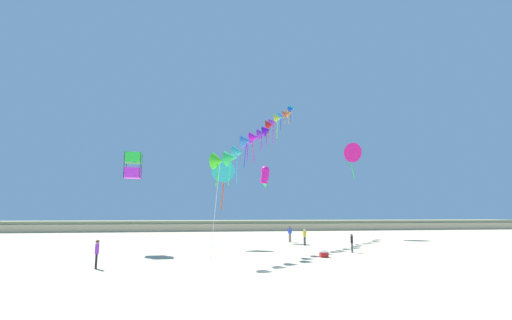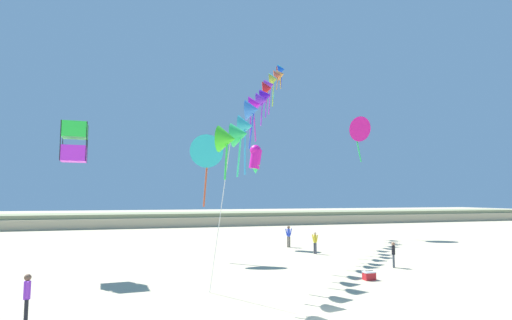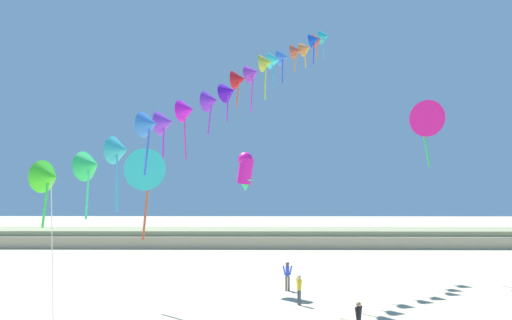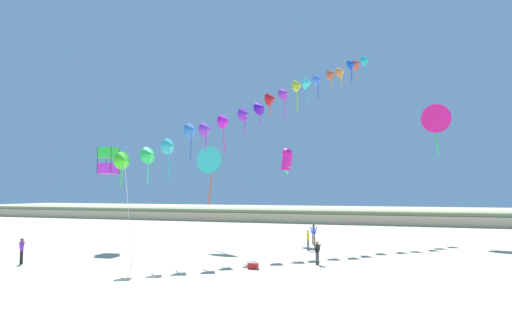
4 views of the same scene
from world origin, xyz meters
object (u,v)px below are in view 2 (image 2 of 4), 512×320
object	(u,v)px
person_near_right	(27,295)
person_mid_center	(289,235)
person_far_left	(315,241)
person_near_left	(393,253)
large_kite_low_lead	(206,152)
beach_cooler	(369,276)
large_kite_high_solo	(74,142)
large_kite_mid_trail	(255,158)
large_kite_outer_drift	(358,129)

from	to	relation	value
person_near_right	person_mid_center	bearing A→B (deg)	46.54
person_mid_center	person_far_left	distance (m)	4.20
person_near_right	person_far_left	xyz separation A→B (m)	(15.86, 12.11, -0.02)
person_near_left	person_far_left	distance (m)	6.77
person_near_right	person_far_left	size ratio (longest dim) A/B	1.02
person_far_left	large_kite_low_lead	bearing A→B (deg)	-177.47
person_mid_center	large_kite_low_lead	world-z (taller)	large_kite_low_lead
beach_cooler	person_near_left	bearing A→B (deg)	38.53
person_mid_center	large_kite_low_lead	size ratio (longest dim) A/B	0.36
large_kite_high_solo	large_kite_mid_trail	bearing A→B (deg)	33.91
beach_cooler	large_kite_low_lead	bearing A→B (deg)	127.82
person_near_right	beach_cooler	xyz separation A→B (m)	(14.54, 2.99, -0.72)
large_kite_low_lead	person_near_left	bearing A→B (deg)	-31.09
person_near_right	large_kite_high_solo	size ratio (longest dim) A/B	0.75
large_kite_high_solo	beach_cooler	size ratio (longest dim) A/B	3.72
person_near_left	large_kite_outer_drift	size ratio (longest dim) A/B	0.30
person_near_left	person_mid_center	xyz separation A→B (m)	(-2.44, 10.64, 0.15)
person_near_right	beach_cooler	bearing A→B (deg)	11.63
person_mid_center	large_kite_mid_trail	size ratio (longest dim) A/B	0.71
person_near_left	person_far_left	xyz separation A→B (m)	(-2.01, 6.47, 0.06)
large_kite_mid_trail	large_kite_outer_drift	xyz separation A→B (m)	(12.92, 5.17, 3.99)
person_near_left	person_near_right	xyz separation A→B (m)	(-17.87, -5.64, 0.08)
large_kite_high_solo	large_kite_outer_drift	world-z (taller)	large_kite_outer_drift
person_near_left	large_kite_outer_drift	bearing A→B (deg)	64.70
large_kite_mid_trail	large_kite_outer_drift	size ratio (longest dim) A/B	0.49
large_kite_low_lead	beach_cooler	bearing A→B (deg)	-52.18
person_far_left	large_kite_high_solo	distance (m)	17.39
person_far_left	large_kite_outer_drift	size ratio (longest dim) A/B	0.32
large_kite_low_lead	large_kite_outer_drift	xyz separation A→B (m)	(18.02, 10.58, 4.22)
person_near_right	beach_cooler	distance (m)	14.86
person_near_right	large_kite_low_lead	distance (m)	15.39
person_mid_center	beach_cooler	size ratio (longest dim) A/B	3.01
person_mid_center	beach_cooler	distance (m)	13.34
person_near_left	large_kite_high_solo	distance (m)	19.14
large_kite_low_lead	large_kite_mid_trail	bearing A→B (deg)	46.73
large_kite_outer_drift	beach_cooler	distance (m)	24.99
person_far_left	large_kite_low_lead	world-z (taller)	large_kite_low_lead
person_far_left	large_kite_mid_trail	size ratio (longest dim) A/B	0.65
person_mid_center	large_kite_mid_trail	world-z (taller)	large_kite_mid_trail
large_kite_mid_trail	large_kite_high_solo	distance (m)	15.46
person_near_right	person_far_left	world-z (taller)	person_near_right
person_near_left	large_kite_mid_trail	world-z (taller)	large_kite_mid_trail
large_kite_low_lead	beach_cooler	size ratio (longest dim) A/B	8.39
large_kite_high_solo	person_near_left	bearing A→B (deg)	-9.19
person_mid_center	large_kite_low_lead	xyz separation A→B (m)	(-7.69, -4.53, 6.15)
large_kite_high_solo	large_kite_outer_drift	distance (m)	29.53
person_near_left	person_near_right	world-z (taller)	person_near_right
large_kite_outer_drift	large_kite_high_solo	bearing A→B (deg)	-151.82
large_kite_low_lead	large_kite_high_solo	world-z (taller)	large_kite_low_lead
person_near_left	person_near_right	bearing A→B (deg)	-162.48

